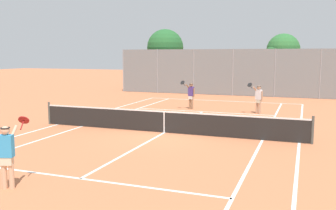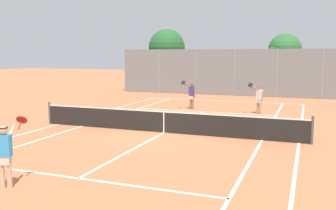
# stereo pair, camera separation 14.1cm
# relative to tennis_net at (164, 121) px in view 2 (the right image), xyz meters

# --- Properties ---
(ground_plane) EXTENTS (120.00, 120.00, 0.00)m
(ground_plane) POSITION_rel_tennis_net_xyz_m (0.00, 0.00, -0.51)
(ground_plane) COLOR #C67047
(court_line_markings) EXTENTS (11.10, 23.90, 0.01)m
(court_line_markings) POSITION_rel_tennis_net_xyz_m (0.00, 0.00, -0.51)
(court_line_markings) COLOR white
(court_line_markings) RESTS_ON ground
(tennis_net) EXTENTS (12.00, 0.10, 1.07)m
(tennis_net) POSITION_rel_tennis_net_xyz_m (0.00, 0.00, 0.00)
(tennis_net) COLOR #474C47
(tennis_net) RESTS_ON ground
(player_near_side) EXTENTS (0.48, 0.87, 1.77)m
(player_near_side) POSITION_rel_tennis_net_xyz_m (-1.26, -7.67, 0.42)
(player_near_side) COLOR #D8A884
(player_near_side) RESTS_ON ground
(player_far_left) EXTENTS (0.85, 0.68, 1.77)m
(player_far_left) POSITION_rel_tennis_net_xyz_m (-0.97, 7.19, 0.42)
(player_far_left) COLOR #936B4C
(player_far_left) RESTS_ON ground
(player_far_right) EXTENTS (0.87, 0.66, 1.77)m
(player_far_right) POSITION_rel_tennis_net_xyz_m (3.15, 6.74, 0.42)
(player_far_right) COLOR tan
(player_far_right) RESTS_ON ground
(loose_tennis_ball_0) EXTENTS (0.07, 0.07, 0.07)m
(loose_tennis_ball_0) POSITION_rel_tennis_net_xyz_m (-3.65, -5.35, -0.48)
(loose_tennis_ball_0) COLOR #D1DB33
(loose_tennis_ball_0) RESTS_ON ground
(loose_tennis_ball_1) EXTENTS (0.07, 0.07, 0.07)m
(loose_tennis_ball_1) POSITION_rel_tennis_net_xyz_m (-4.94, 4.02, -0.48)
(loose_tennis_ball_1) COLOR #D1DB33
(loose_tennis_ball_1) RESTS_ON ground
(back_fence) EXTENTS (20.01, 0.08, 3.81)m
(back_fence) POSITION_rel_tennis_net_xyz_m (-0.00, 15.76, 1.40)
(back_fence) COLOR gray
(back_fence) RESTS_ON ground
(tree_behind_left) EXTENTS (3.38, 3.38, 5.68)m
(tree_behind_left) POSITION_rel_tennis_net_xyz_m (-6.73, 18.07, 3.40)
(tree_behind_left) COLOR brown
(tree_behind_left) RESTS_ON ground
(tree_behind_right) EXTENTS (2.71, 2.67, 5.04)m
(tree_behind_right) POSITION_rel_tennis_net_xyz_m (3.68, 17.17, 3.09)
(tree_behind_right) COLOR brown
(tree_behind_right) RESTS_ON ground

